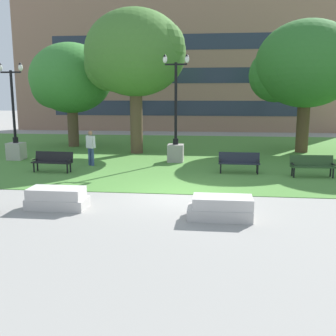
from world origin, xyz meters
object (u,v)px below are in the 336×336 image
park_bench_near_left (53,160)px  lamp_post_left (176,141)px  lamp_post_right (16,140)px  park_bench_far_left (239,161)px  park_bench_near_right (312,165)px  person_bystander_near_lawn (91,146)px  concrete_block_left (221,208)px  concrete_block_center (57,198)px

park_bench_near_left → lamp_post_left: bearing=32.6°
lamp_post_left → lamp_post_right: size_ratio=1.07×
park_bench_near_left → park_bench_far_left: same height
park_bench_near_left → park_bench_near_right: bearing=1.1°
park_bench_near_left → lamp_post_left: (5.22, 3.35, 0.57)m
park_bench_near_right → person_bystander_near_lawn: (-10.10, 1.56, 0.44)m
park_bench_near_left → park_bench_far_left: 8.33m
person_bystander_near_lawn → park_bench_near_right: bearing=-8.8°
lamp_post_right → lamp_post_left: bearing=1.8°
concrete_block_left → park_bench_near_right: park_bench_near_right is taller
concrete_block_center → park_bench_near_left: size_ratio=0.98×
park_bench_near_left → park_bench_far_left: (8.30, 0.72, 0.00)m
park_bench_near_right → person_bystander_near_lawn: person_bystander_near_lawn is taller
concrete_block_left → person_bystander_near_lawn: 9.91m
park_bench_near_right → concrete_block_left: bearing=-122.5°
concrete_block_center → park_bench_near_left: park_bench_near_left is taller
park_bench_near_right → lamp_post_left: (-6.09, 3.14, 0.57)m
concrete_block_center → concrete_block_left: same height
concrete_block_center → park_bench_near_right: 10.57m
concrete_block_center → park_bench_near_right: park_bench_near_right is taller
park_bench_near_left → lamp_post_right: bearing=137.2°
park_bench_far_left → lamp_post_left: bearing=139.5°
park_bench_near_left → lamp_post_left: lamp_post_left is taller
park_bench_far_left → person_bystander_near_lawn: person_bystander_near_lawn is taller
park_bench_near_right → person_bystander_near_lawn: size_ratio=1.06×
concrete_block_center → park_bench_far_left: bearing=46.5°
park_bench_far_left → person_bystander_near_lawn: 7.18m
park_bench_near_right → park_bench_far_left: (-3.01, 0.51, 0.00)m
concrete_block_left → park_bench_near_right: 7.32m
park_bench_near_left → park_bench_near_right: same height
park_bench_far_left → lamp_post_right: lamp_post_right is taller
park_bench_near_left → person_bystander_near_lawn: bearing=55.5°
concrete_block_center → lamp_post_right: bearing=123.8°
concrete_block_left → lamp_post_left: bearing=103.1°
concrete_block_left → lamp_post_right: size_ratio=0.36×
lamp_post_left → person_bystander_near_lawn: (-4.01, -1.58, -0.12)m
park_bench_far_left → person_bystander_near_lawn: size_ratio=1.06×
concrete_block_left → park_bench_near_left: size_ratio=0.98×
park_bench_near_left → park_bench_near_right: (11.31, 0.21, 0.00)m
person_bystander_near_lawn → concrete_block_center: bearing=-80.7°
concrete_block_center → lamp_post_left: size_ratio=0.33×
park_bench_near_right → park_bench_far_left: bearing=170.3°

